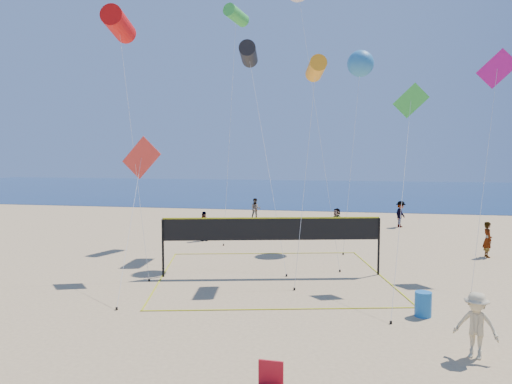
# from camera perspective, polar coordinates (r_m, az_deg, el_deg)

# --- Properties ---
(ocean) EXTENTS (140.00, 50.00, 0.03)m
(ocean) POSITION_cam_1_polar(r_m,az_deg,el_deg) (71.75, 9.03, 0.13)
(ocean) COLOR navy
(ocean) RESTS_ON ground
(bystander_b) EXTENTS (1.34, 1.11, 1.80)m
(bystander_b) POSITION_cam_1_polar(r_m,az_deg,el_deg) (15.09, 23.85, -13.77)
(bystander_b) COLOR beige
(bystander_b) RESTS_ON ground
(far_person_0) EXTENTS (1.17, 0.94, 1.85)m
(far_person_0) POSITION_cam_1_polar(r_m,az_deg,el_deg) (31.36, -6.00, -3.90)
(far_person_0) COLOR gray
(far_person_0) RESTS_ON ground
(far_person_1) EXTENTS (1.37, 1.57, 1.72)m
(far_person_1) POSITION_cam_1_polar(r_m,az_deg,el_deg) (34.63, 9.19, -3.24)
(far_person_1) COLOR gray
(far_person_1) RESTS_ON ground
(far_person_2) EXTENTS (0.50, 0.72, 1.89)m
(far_person_2) POSITION_cam_1_polar(r_m,az_deg,el_deg) (29.10, 24.95, -4.95)
(far_person_2) COLOR gray
(far_person_2) RESTS_ON ground
(far_person_3) EXTENTS (1.00, 0.88, 1.73)m
(far_person_3) POSITION_cam_1_polar(r_m,az_deg,el_deg) (41.04, -0.04, -1.94)
(far_person_3) COLOR gray
(far_person_3) RESTS_ON ground
(far_person_4) EXTENTS (1.20, 1.44, 1.94)m
(far_person_4) POSITION_cam_1_polar(r_m,az_deg,el_deg) (38.31, 16.21, -2.44)
(far_person_4) COLOR gray
(far_person_4) RESTS_ON ground
(camp_chair) EXTENTS (0.58, 0.70, 1.14)m
(camp_chair) POSITION_cam_1_polar(r_m,az_deg,el_deg) (11.53, 1.58, -20.99)
(camp_chair) COLOR #B51420
(camp_chair) RESTS_ON ground
(trash_barrel) EXTENTS (0.73, 0.73, 0.84)m
(trash_barrel) POSITION_cam_1_polar(r_m,az_deg,el_deg) (18.18, 18.56, -12.06)
(trash_barrel) COLOR #1B67B3
(trash_barrel) RESTS_ON ground
(volleyball_net) EXTENTS (11.85, 11.74, 2.65)m
(volleyball_net) POSITION_cam_1_polar(r_m,az_deg,el_deg) (22.38, 1.81, -4.98)
(volleyball_net) COLOR black
(volleyball_net) RESTS_ON ground
(kite_0) EXTENTS (2.94, 3.49, 12.11)m
(kite_0) POSITION_cam_1_polar(r_m,az_deg,el_deg) (25.17, -15.41, 17.97)
(kite_0) COLOR red
(kite_0) RESTS_ON ground
(kite_1) EXTENTS (3.60, 7.12, 11.60)m
(kite_1) POSITION_cam_1_polar(r_m,az_deg,el_deg) (28.80, -0.85, 15.48)
(kite_1) COLOR black
(kite_1) RESTS_ON ground
(kite_2) EXTENTS (1.16, 3.95, 9.74)m
(kite_2) POSITION_cam_1_polar(r_m,az_deg,el_deg) (22.93, 6.86, 13.81)
(kite_2) COLOR orange
(kite_2) RESTS_ON ground
(kite_3) EXTENTS (2.08, 4.99, 6.25)m
(kite_3) POSITION_cam_1_polar(r_m,az_deg,el_deg) (22.47, -13.04, 3.35)
(kite_3) COLOR red
(kite_3) RESTS_ON ground
(kite_4) EXTENTS (1.88, 6.09, 8.47)m
(kite_4) POSITION_cam_1_polar(r_m,az_deg,el_deg) (22.00, 17.18, 8.74)
(kite_4) COLOR green
(kite_4) RESTS_ON ground
(kite_5) EXTENTS (2.86, 5.10, 10.31)m
(kite_5) POSITION_cam_1_polar(r_m,az_deg,el_deg) (25.93, 25.77, 11.68)
(kite_5) COLOR #BC1280
(kite_5) RESTS_ON ground
(kite_7) EXTENTS (2.03, 4.52, 11.52)m
(kite_7) POSITION_cam_1_polar(r_m,az_deg,el_deg) (30.91, 11.86, 14.16)
(kite_7) COLOR teal
(kite_7) RESTS_ON ground
(kite_8) EXTENTS (1.35, 3.82, 14.60)m
(kite_8) POSITION_cam_1_polar(r_m,az_deg,el_deg) (32.99, -2.27, 19.50)
(kite_8) COLOR green
(kite_8) RESTS_ON ground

